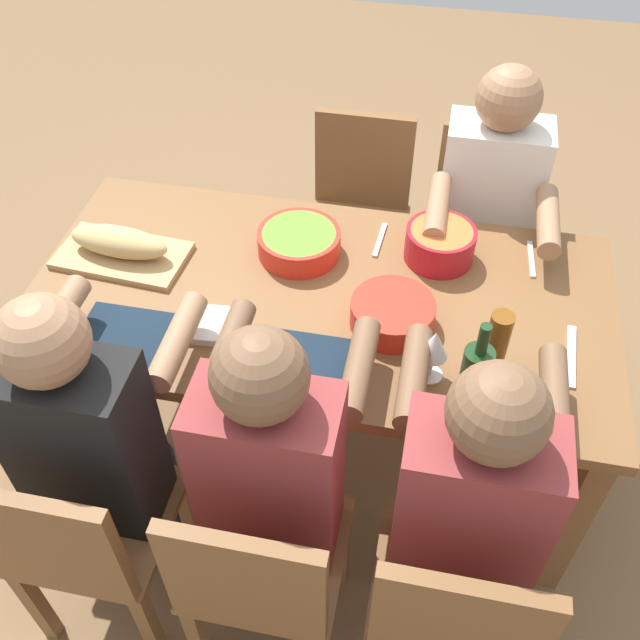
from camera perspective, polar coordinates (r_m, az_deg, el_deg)
ground_plane at (r=2.69m, az=-0.00°, el=-9.38°), size 8.00×8.00×0.00m
dining_table at (r=2.19m, az=-0.00°, el=0.43°), size 1.74×0.88×0.74m
chair_near_center at (r=1.90m, az=-4.81°, el=-19.60°), size 0.40×0.40×0.85m
diner_near_center at (r=1.80m, az=-3.72°, el=-11.54°), size 0.41×0.53×1.20m
chair_far_center at (r=2.87m, az=3.04°, el=8.72°), size 0.40×0.40×0.85m
chair_near_right at (r=1.89m, az=10.46°, el=-21.97°), size 0.40×0.40×0.85m
diner_near_right at (r=1.78m, az=11.81°, el=-13.88°), size 0.41×0.53×1.20m
chair_far_right at (r=2.86m, az=12.62°, el=7.39°), size 0.40×0.40×0.85m
diner_far_right at (r=2.58m, az=13.19°, el=8.64°), size 0.41×0.53×1.20m
chair_near_left at (r=2.03m, az=-18.47°, el=-16.30°), size 0.40×0.40×0.85m
diner_near_left at (r=1.94m, az=-17.71°, el=-8.68°), size 0.41×0.53×1.20m
serving_bowl_fruit at (r=2.24m, az=9.58°, el=6.15°), size 0.22×0.22×0.11m
serving_bowl_salad at (r=2.24m, az=-1.68°, el=6.29°), size 0.26×0.26×0.08m
serving_bowl_greens at (r=2.02m, az=5.82°, el=0.60°), size 0.24×0.24×0.08m
cutting_board at (r=2.32m, az=-15.51°, el=5.00°), size 0.41×0.25×0.02m
bread_loaf at (r=2.29m, az=-15.78°, el=6.04°), size 0.33×0.13×0.09m
wine_bottle at (r=1.81m, az=12.22°, el=-4.47°), size 0.08×0.08×0.29m
beer_bottle at (r=1.89m, az=13.86°, el=-2.05°), size 0.06×0.06×0.22m
wine_glass at (r=1.85m, az=9.11°, el=-2.09°), size 0.08×0.08×0.17m
placemat_near_center at (r=1.93m, az=-1.65°, el=-3.51°), size 0.32×0.23×0.01m
fork_far_center at (r=2.32m, az=4.80°, el=6.40°), size 0.03×0.17×0.01m
fork_far_right at (r=2.33m, az=16.52°, el=4.69°), size 0.03×0.17×0.01m
placemat_near_left at (r=2.06m, az=-14.71°, el=-1.41°), size 0.32×0.23×0.01m
carving_knife at (r=2.07m, az=19.43°, el=-2.73°), size 0.04×0.23×0.01m
napkin_stack at (r=2.04m, az=-8.34°, el=-0.44°), size 0.15×0.15×0.02m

